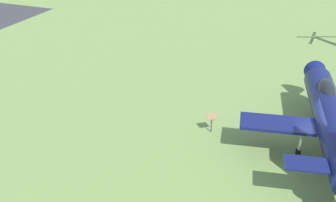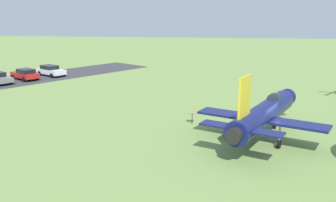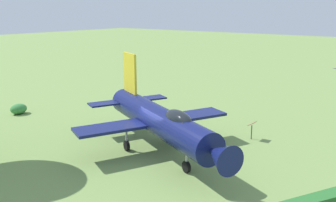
# 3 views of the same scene
# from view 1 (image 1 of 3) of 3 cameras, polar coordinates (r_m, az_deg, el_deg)

# --- Properties ---
(ground_plane) EXTENTS (200.00, 200.00, 0.00)m
(ground_plane) POSITION_cam_1_polar(r_m,az_deg,el_deg) (23.30, 21.00, -6.56)
(ground_plane) COLOR #75934C
(display_jet) EXTENTS (8.96, 11.85, 5.23)m
(display_jet) POSITION_cam_1_polar(r_m,az_deg,el_deg) (22.65, 21.68, -1.94)
(display_jet) COLOR #111951
(display_jet) RESTS_ON ground_plane
(info_plaque) EXTENTS (0.62, 0.43, 1.14)m
(info_plaque) POSITION_cam_1_polar(r_m,az_deg,el_deg) (23.12, 6.11, -2.49)
(info_plaque) COLOR #333333
(info_plaque) RESTS_ON ground_plane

